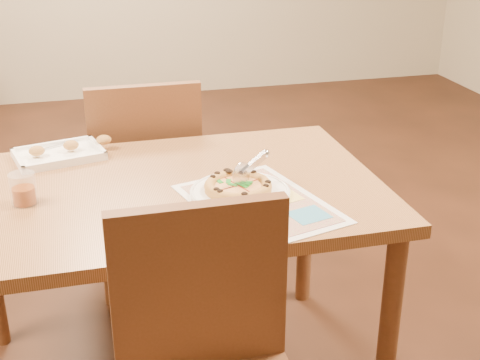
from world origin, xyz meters
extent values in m
cube|color=#9D663F|center=(0.00, 0.00, 0.70)|extent=(1.30, 0.85, 0.04)
cylinder|color=brown|center=(0.59, -0.36, 0.34)|extent=(0.06, 0.06, 0.68)
cylinder|color=brown|center=(0.59, 0.36, 0.34)|extent=(0.06, 0.06, 0.68)
cube|color=brown|center=(0.00, -0.51, 0.68)|extent=(0.42, 0.04, 0.45)
cube|color=brown|center=(0.00, 0.70, 0.45)|extent=(0.42, 0.42, 0.04)
cube|color=brown|center=(0.00, 0.51, 0.68)|extent=(0.42, 0.04, 0.45)
cylinder|color=white|center=(0.20, -0.11, 0.73)|extent=(0.38, 0.38, 0.02)
cylinder|color=gold|center=(0.20, -0.11, 0.74)|extent=(0.20, 0.20, 0.01)
cylinder|color=#E9CC7E|center=(0.20, -0.11, 0.75)|extent=(0.16, 0.16, 0.01)
torus|color=gold|center=(0.20, -0.11, 0.75)|extent=(0.20, 0.20, 0.03)
cylinder|color=silver|center=(0.21, -0.10, 0.79)|extent=(0.06, 0.04, 0.07)
cube|color=silver|center=(0.25, -0.08, 0.80)|extent=(0.10, 0.07, 0.06)
cube|color=white|center=(-0.31, 0.33, 0.73)|extent=(0.32, 0.25, 0.02)
cube|color=silver|center=(-0.31, 0.33, 0.74)|extent=(0.13, 0.07, 0.00)
ellipsoid|color=#B77741|center=(-0.38, 0.31, 0.76)|extent=(0.05, 0.04, 0.03)
ellipsoid|color=#B77741|center=(-0.27, 0.34, 0.76)|extent=(0.05, 0.04, 0.03)
ellipsoid|color=#B77741|center=(-0.16, 0.37, 0.76)|extent=(0.05, 0.04, 0.03)
cylinder|color=#7F3209|center=(-0.41, -0.01, 0.75)|extent=(0.06, 0.06, 0.05)
cylinder|color=white|center=(-0.41, -0.01, 0.77)|extent=(0.07, 0.07, 0.09)
cube|color=white|center=(0.24, -0.18, 0.72)|extent=(0.45, 0.54, 0.00)
camera|label=1|loc=(-0.24, -1.83, 1.54)|focal=50.00mm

